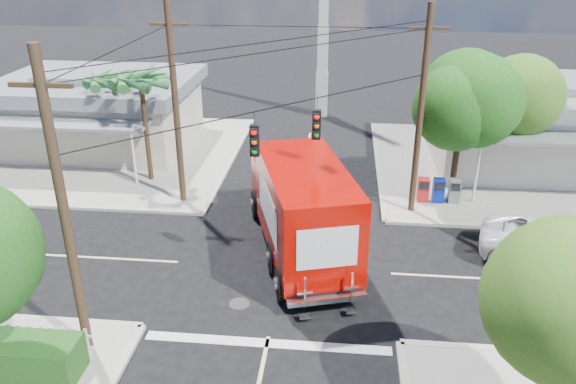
# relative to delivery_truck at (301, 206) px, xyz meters

# --- Properties ---
(ground) EXTENTS (120.00, 120.00, 0.00)m
(ground) POSITION_rel_delivery_truck_xyz_m (-0.56, -1.28, -1.94)
(ground) COLOR black
(ground) RESTS_ON ground
(sidewalk_ne) EXTENTS (14.12, 14.12, 0.14)m
(sidewalk_ne) POSITION_rel_delivery_truck_xyz_m (10.32, 9.59, -1.87)
(sidewalk_ne) COLOR #9A958B
(sidewalk_ne) RESTS_ON ground
(sidewalk_nw) EXTENTS (14.12, 14.12, 0.14)m
(sidewalk_nw) POSITION_rel_delivery_truck_xyz_m (-11.44, 9.59, -1.87)
(sidewalk_nw) COLOR #9A958B
(sidewalk_nw) RESTS_ON ground
(road_markings) EXTENTS (32.00, 32.00, 0.01)m
(road_markings) POSITION_rel_delivery_truck_xyz_m (-0.56, -2.76, -1.94)
(road_markings) COLOR beige
(road_markings) RESTS_ON ground
(building_ne) EXTENTS (11.80, 10.20, 4.50)m
(building_ne) POSITION_rel_delivery_truck_xyz_m (11.94, 10.68, 0.37)
(building_ne) COLOR silver
(building_ne) RESTS_ON sidewalk_ne
(building_nw) EXTENTS (10.80, 10.20, 4.30)m
(building_nw) POSITION_rel_delivery_truck_xyz_m (-12.56, 11.18, 0.28)
(building_nw) COLOR beige
(building_nw) RESTS_ON sidewalk_nw
(radio_tower) EXTENTS (0.80, 0.80, 17.00)m
(radio_tower) POSITION_rel_delivery_truck_xyz_m (-0.06, 18.72, 3.70)
(radio_tower) COLOR silver
(radio_tower) RESTS_ON ground
(tree_ne_front) EXTENTS (4.21, 4.14, 6.66)m
(tree_ne_front) POSITION_rel_delivery_truck_xyz_m (6.65, 5.47, 2.82)
(tree_ne_front) COLOR #422D1C
(tree_ne_front) RESTS_ON sidewalk_ne
(tree_ne_back) EXTENTS (3.77, 3.66, 5.82)m
(tree_ne_back) POSITION_rel_delivery_truck_xyz_m (9.25, 7.67, 2.24)
(tree_ne_back) COLOR #422D1C
(tree_ne_back) RESTS_ON sidewalk_ne
(tree_se) EXTENTS (3.67, 3.54, 5.62)m
(tree_se) POSITION_rel_delivery_truck_xyz_m (6.45, -8.53, 2.10)
(tree_se) COLOR #422D1C
(tree_se) RESTS_ON sidewalk_se
(palm_nw_front) EXTENTS (3.01, 3.08, 5.59)m
(palm_nw_front) POSITION_rel_delivery_truck_xyz_m (-8.06, 6.22, 3.10)
(palm_nw_front) COLOR #422D1C
(palm_nw_front) RESTS_ON sidewalk_nw
(palm_nw_back) EXTENTS (3.01, 3.08, 5.19)m
(palm_nw_back) POSITION_rel_delivery_truck_xyz_m (-10.06, 7.72, 2.73)
(palm_nw_back) COLOR #422D1C
(palm_nw_back) RESTS_ON sidewalk_nw
(utility_poles) EXTENTS (12.00, 10.68, 9.00)m
(utility_poles) POSITION_rel_delivery_truck_xyz_m (-2.14, 0.32, 2.73)
(utility_poles) COLOR #473321
(utility_poles) RESTS_ON ground
(vending_boxes) EXTENTS (1.90, 0.50, 1.10)m
(vending_boxes) POSITION_rel_delivery_truck_xyz_m (5.94, 4.92, -1.25)
(vending_boxes) COLOR red
(vending_boxes) RESTS_ON sidewalk_ne
(delivery_truck) EXTENTS (4.99, 9.21, 3.83)m
(delivery_truck) POSITION_rel_delivery_truck_xyz_m (0.00, 0.00, 0.00)
(delivery_truck) COLOR black
(delivery_truck) RESTS_ON ground
(parked_car) EXTENTS (6.34, 4.28, 1.61)m
(parked_car) POSITION_rel_delivery_truck_xyz_m (9.72, -0.06, -1.14)
(parked_car) COLOR silver
(parked_car) RESTS_ON ground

